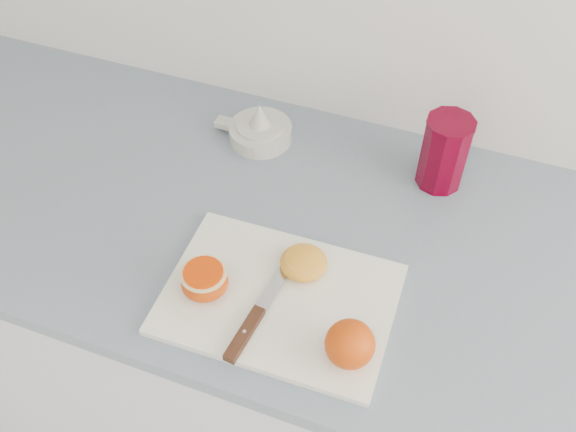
{
  "coord_description": "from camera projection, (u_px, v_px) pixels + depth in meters",
  "views": [
    {
      "loc": [
        0.25,
        1.03,
        1.71
      ],
      "look_at": [
        0.02,
        1.65,
        0.96
      ],
      "focal_mm": 40.0,
      "sensor_mm": 36.0,
      "label": 1
    }
  ],
  "objects": [
    {
      "name": "counter",
      "position": [
        330.0,
        368.0,
        1.39
      ],
      "size": [
        2.5,
        0.64,
        0.89
      ],
      "color": "white",
      "rests_on": "ground"
    },
    {
      "name": "citrus_juicer",
      "position": [
        260.0,
        130.0,
        1.21
      ],
      "size": [
        0.15,
        0.12,
        0.08
      ],
      "color": "silver",
      "rests_on": "counter"
    },
    {
      "name": "half_orange",
      "position": [
        205.0,
        281.0,
        0.96
      ],
      "size": [
        0.07,
        0.07,
        0.04
      ],
      "color": "#D85C0F",
      "rests_on": "cutting_board"
    },
    {
      "name": "paring_knife",
      "position": [
        251.0,
        324.0,
        0.93
      ],
      "size": [
        0.04,
        0.22,
        0.01
      ],
      "color": "#452010",
      "rests_on": "cutting_board"
    },
    {
      "name": "squeezed_shell",
      "position": [
        304.0,
        262.0,
        0.99
      ],
      "size": [
        0.07,
        0.07,
        0.03
      ],
      "color": "orange",
      "rests_on": "cutting_board"
    },
    {
      "name": "cutting_board",
      "position": [
        279.0,
        299.0,
        0.97
      ],
      "size": [
        0.35,
        0.25,
        0.01
      ],
      "primitive_type": "cube",
      "rotation": [
        0.0,
        0.0,
        0.02
      ],
      "color": "white",
      "rests_on": "counter"
    },
    {
      "name": "red_tumbler",
      "position": [
        444.0,
        155.0,
        1.1
      ],
      "size": [
        0.08,
        0.08,
        0.14
      ],
      "color": "#670017",
      "rests_on": "counter"
    },
    {
      "name": "whole_orange",
      "position": [
        350.0,
        344.0,
        0.88
      ],
      "size": [
        0.07,
        0.07,
        0.07
      ],
      "color": "#D85C0F",
      "rests_on": "cutting_board"
    }
  ]
}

